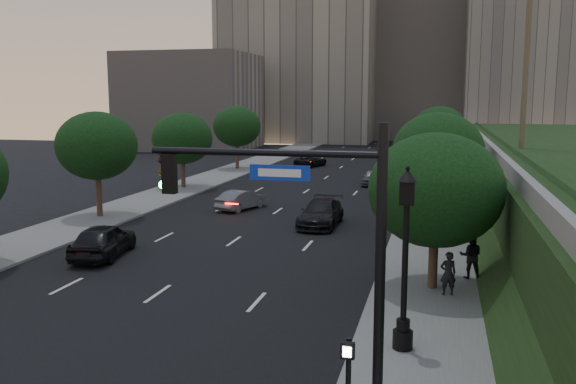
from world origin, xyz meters
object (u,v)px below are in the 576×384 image
(traffic_signal_mast, at_px, (332,270))
(pedestrian_c, at_px, (423,221))
(sedan_near_left, at_px, (103,240))
(sedan_far_right, at_px, (373,177))
(street_lamp, at_px, (405,267))
(pedestrian_a, at_px, (448,273))
(pedestrian_b, at_px, (471,256))
(sedan_near_right, at_px, (321,213))
(sedan_mid_left, at_px, (242,200))
(sedan_far_left, at_px, (311,161))

(traffic_signal_mast, height_order, pedestrian_c, traffic_signal_mast)
(sedan_near_left, xyz_separation_m, sedan_far_right, (9.85, 27.45, -0.13))
(street_lamp, height_order, pedestrian_a, street_lamp)
(traffic_signal_mast, bearing_deg, sedan_far_right, 94.73)
(pedestrian_a, bearing_deg, pedestrian_b, -125.87)
(street_lamp, height_order, pedestrian_b, street_lamp)
(pedestrian_a, xyz_separation_m, pedestrian_c, (-1.20, 9.40, 0.07))
(sedan_near_right, bearing_deg, pedestrian_b, -48.86)
(sedan_mid_left, distance_m, pedestrian_b, 19.64)
(sedan_near_left, relative_size, sedan_near_right, 0.91)
(sedan_near_left, xyz_separation_m, sedan_mid_left, (2.47, 13.52, -0.14))
(pedestrian_a, bearing_deg, sedan_mid_left, -65.00)
(traffic_signal_mast, relative_size, sedan_far_left, 1.53)
(pedestrian_c, bearing_deg, sedan_far_right, -91.09)
(pedestrian_b, xyz_separation_m, pedestrian_c, (-2.13, 6.94, -0.04))
(sedan_far_left, distance_m, pedestrian_a, 45.07)
(street_lamp, xyz_separation_m, sedan_far_right, (-4.69, 35.27, -1.95))
(sedan_mid_left, xyz_separation_m, sedan_far_left, (-0.85, 26.88, -0.04))
(traffic_signal_mast, relative_size, sedan_far_right, 1.73)
(street_lamp, height_order, sedan_far_left, street_lamp)
(sedan_near_right, bearing_deg, sedan_mid_left, 148.08)
(street_lamp, distance_m, sedan_far_right, 35.64)
(sedan_near_right, xyz_separation_m, pedestrian_b, (8.11, -9.45, 0.34))
(pedestrian_c, bearing_deg, pedestrian_a, 82.87)
(sedan_mid_left, height_order, sedan_far_left, sedan_mid_left)
(traffic_signal_mast, relative_size, sedan_mid_left, 1.70)
(sedan_mid_left, xyz_separation_m, pedestrian_a, (13.41, -15.87, 0.31))
(traffic_signal_mast, xyz_separation_m, pedestrian_b, (3.69, 12.25, -2.57))
(street_lamp, relative_size, sedan_far_right, 1.39)
(sedan_far_right, relative_size, pedestrian_b, 2.12)
(traffic_signal_mast, bearing_deg, pedestrian_c, 85.36)
(street_lamp, relative_size, pedestrian_a, 3.35)
(sedan_near_right, xyz_separation_m, pedestrian_a, (7.18, -11.91, 0.23))
(street_lamp, distance_m, pedestrian_c, 14.96)
(pedestrian_a, distance_m, pedestrian_c, 9.48)
(sedan_far_left, bearing_deg, pedestrian_a, 125.56)
(sedan_far_left, relative_size, sedan_far_right, 1.13)
(sedan_mid_left, relative_size, sedan_far_left, 0.90)
(sedan_near_left, height_order, pedestrian_c, pedestrian_c)
(sedan_near_left, distance_m, sedan_far_right, 29.16)
(traffic_signal_mast, height_order, sedan_far_left, traffic_signal_mast)
(sedan_mid_left, height_order, pedestrian_b, pedestrian_b)
(street_lamp, relative_size, sedan_far_left, 1.23)
(sedan_far_right, bearing_deg, street_lamp, -80.58)
(sedan_far_left, bearing_deg, pedestrian_b, 127.77)
(pedestrian_b, bearing_deg, street_lamp, 74.05)
(sedan_far_left, bearing_deg, sedan_far_right, 139.56)
(sedan_mid_left, distance_m, pedestrian_c, 13.83)
(sedan_mid_left, height_order, sedan_far_right, sedan_far_right)
(sedan_near_left, bearing_deg, pedestrian_b, 171.17)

